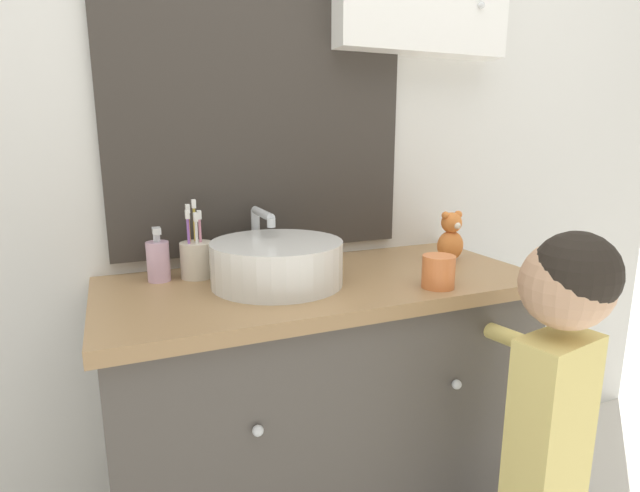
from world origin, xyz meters
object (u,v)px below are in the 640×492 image
Objects in this scene: soap_dispenser at (158,260)px; child_figure at (554,396)px; drinking_cup at (438,272)px; teddy_bear at (451,237)px; sink_basin at (277,261)px; toothbrush_holder at (197,258)px.

soap_dispenser is 0.14× the size of child_figure.
drinking_cup is at bearing -27.48° from soap_dispenser.
soap_dispenser is 0.83m from teddy_bear.
sink_basin is at bearing -177.19° from teddy_bear.
drinking_cup is at bearing -132.73° from teddy_bear.
drinking_cup is (-0.10, 0.28, 0.21)m from child_figure.
sink_basin is 0.69m from child_figure.
soap_dispenser is (-0.10, 0.00, 0.00)m from toothbrush_holder.
toothbrush_holder reaches higher than teddy_bear.
drinking_cup is (0.35, -0.19, -0.02)m from sink_basin.
soap_dispenser reaches higher than drinking_cup.
sink_basin reaches higher than drinking_cup.
toothbrush_holder reaches higher than drinking_cup.
child_figure is at bearing -100.73° from teddy_bear.
sink_basin reaches higher than teddy_bear.
teddy_bear is (0.82, -0.11, 0.02)m from soap_dispenser.
soap_dispenser is 0.70m from drinking_cup.
teddy_bear is at bearing -8.50° from toothbrush_holder.
teddy_bear is at bearing 79.27° from child_figure.
teddy_bear is at bearing 47.27° from drinking_cup.
toothbrush_holder is 0.20× the size of child_figure.
drinking_cup is at bearing -27.87° from sink_basin.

